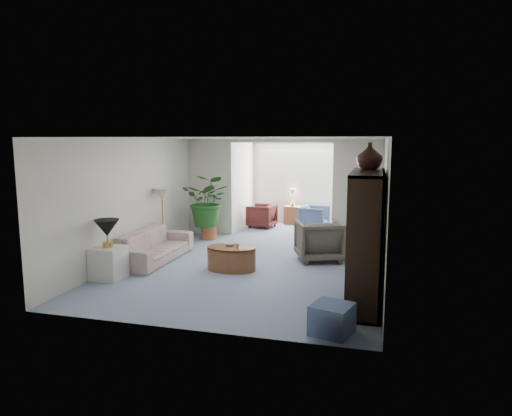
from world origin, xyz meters
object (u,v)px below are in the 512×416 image
(coffee_bowl, at_px, (230,244))
(end_table, at_px, (109,263))
(coffee_table, at_px, (231,258))
(sunroom_table, at_px, (292,215))
(coffee_cup, at_px, (237,246))
(cabinet_urn, at_px, (370,156))
(entertainment_cabinet, at_px, (366,238))
(ottoman, at_px, (332,319))
(sunroom_chair_blue, at_px, (314,218))
(floor_lamp, at_px, (162,195))
(wingback_chair, at_px, (319,240))
(framed_picture, at_px, (383,185))
(sofa, at_px, (154,246))
(plant_pot, at_px, (209,233))
(sunroom_chair_maroon, at_px, (262,216))
(side_table_dark, at_px, (354,245))
(table_lamp, at_px, (107,228))

(coffee_bowl, bearing_deg, end_table, -147.59)
(coffee_table, height_order, sunroom_table, sunroom_table)
(coffee_cup, relative_size, cabinet_urn, 0.24)
(end_table, distance_m, entertainment_cabinet, 4.52)
(ottoman, bearing_deg, sunroom_chair_blue, 99.65)
(end_table, xyz_separation_m, sunroom_table, (2.19, 6.22, -0.02))
(cabinet_urn, xyz_separation_m, sunroom_table, (-2.27, 5.81, -1.95))
(end_table, distance_m, ottoman, 4.32)
(end_table, relative_size, coffee_table, 0.61)
(entertainment_cabinet, relative_size, sunroom_table, 3.76)
(sunroom_chair_blue, bearing_deg, entertainment_cabinet, -156.19)
(floor_lamp, xyz_separation_m, coffee_bowl, (1.98, -1.13, -0.77))
(coffee_cup, xyz_separation_m, cabinet_urn, (2.36, -0.59, 1.72))
(end_table, distance_m, wingback_chair, 4.15)
(framed_picture, bearing_deg, sunroom_table, 116.36)
(end_table, xyz_separation_m, wingback_chair, (3.47, 2.26, 0.13))
(end_table, relative_size, ottoman, 1.19)
(ottoman, bearing_deg, sofa, 145.27)
(coffee_bowl, bearing_deg, plant_pot, 119.53)
(coffee_bowl, distance_m, cabinet_urn, 3.20)
(cabinet_urn, distance_m, ottoman, 2.71)
(coffee_cup, height_order, sunroom_chair_maroon, sunroom_chair_maroon)
(wingback_chair, height_order, cabinet_urn, cabinet_urn)
(coffee_table, relative_size, ottoman, 1.96)
(end_table, bearing_deg, ottoman, -18.26)
(floor_lamp, distance_m, plant_pot, 1.79)
(entertainment_cabinet, bearing_deg, sofa, 161.37)
(coffee_table, distance_m, cabinet_urn, 3.28)
(side_table_dark, height_order, entertainment_cabinet, entertainment_cabinet)
(sunroom_table, bearing_deg, entertainment_cabinet, -70.19)
(framed_picture, bearing_deg, sunroom_chair_blue, 112.17)
(end_table, height_order, side_table_dark, end_table)
(coffee_table, relative_size, side_table_dark, 1.65)
(end_table, height_order, sunroom_chair_blue, sunroom_chair_blue)
(wingback_chair, distance_m, entertainment_cabinet, 2.61)
(cabinet_urn, height_order, sunroom_chair_blue, cabinet_urn)
(entertainment_cabinet, xyz_separation_m, sunroom_chair_blue, (-1.52, 5.56, -0.67))
(coffee_table, distance_m, side_table_dark, 2.66)
(side_table_dark, relative_size, sunroom_chair_blue, 0.78)
(side_table_dark, height_order, plant_pot, side_table_dark)
(side_table_dark, relative_size, ottoman, 1.19)
(wingback_chair, bearing_deg, floor_lamp, -21.81)
(side_table_dark, xyz_separation_m, sunroom_chair_maroon, (-2.73, 2.91, 0.04))
(coffee_bowl, xyz_separation_m, coffee_cup, (0.20, -0.20, 0.02))
(end_table, distance_m, sunroom_chair_blue, 6.21)
(table_lamp, bearing_deg, entertainment_cabinet, -1.11)
(table_lamp, xyz_separation_m, sunroom_chair_maroon, (1.44, 5.47, -0.60))
(sunroom_chair_blue, height_order, sunroom_table, sunroom_chair_blue)
(coffee_table, bearing_deg, sunroom_chair_maroon, 96.64)
(sofa, height_order, coffee_bowl, sofa)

